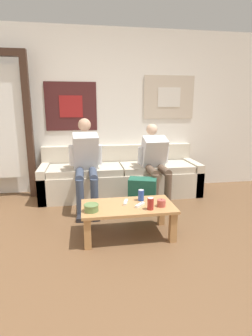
# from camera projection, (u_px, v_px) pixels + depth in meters

# --- Properties ---
(ground_plane) EXTENTS (18.00, 18.00, 0.00)m
(ground_plane) POSITION_uv_depth(u_px,v_px,m) (154.00, 275.00, 2.19)
(ground_plane) COLOR brown
(wall_back) EXTENTS (10.00, 0.07, 2.55)m
(wall_back) POSITION_uv_depth(u_px,v_px,m) (116.00, 112.00, 4.26)
(wall_back) COLOR white
(wall_back) RESTS_ON ground_plane
(couch) EXTENTS (2.45, 0.73, 0.75)m
(couch) POSITION_uv_depth(u_px,v_px,m) (121.00, 178.00, 4.14)
(couch) COLOR beige
(couch) RESTS_ON ground_plane
(coffee_table) EXTENTS (0.98, 0.52, 0.35)m
(coffee_table) POSITION_uv_depth(u_px,v_px,m) (128.00, 211.00, 2.80)
(coffee_table) COLOR #B27F4C
(coffee_table) RESTS_ON ground_plane
(person_seated_adult) EXTENTS (0.47, 0.94, 1.21)m
(person_seated_adult) POSITION_uv_depth(u_px,v_px,m) (86.00, 160.00, 3.61)
(person_seated_adult) COLOR #384256
(person_seated_adult) RESTS_ON ground_plane
(person_seated_teen) EXTENTS (0.47, 0.86, 1.12)m
(person_seated_teen) POSITION_uv_depth(u_px,v_px,m) (155.00, 160.00, 3.80)
(person_seated_teen) COLOR brown
(person_seated_teen) RESTS_ON ground_plane
(backpack) EXTENTS (0.41, 0.34, 0.46)m
(backpack) POSITION_uv_depth(u_px,v_px,m) (142.00, 196.00, 3.46)
(backpack) COLOR #1E5642
(backpack) RESTS_ON ground_plane
(ceramic_bowl) EXTENTS (0.15, 0.15, 0.08)m
(ceramic_bowl) POSITION_uv_depth(u_px,v_px,m) (91.00, 207.00, 2.62)
(ceramic_bowl) COLOR #607F47
(ceramic_bowl) RESTS_ON coffee_table
(pillar_candle) EXTENTS (0.09, 0.09, 0.08)m
(pillar_candle) POSITION_uv_depth(u_px,v_px,m) (161.00, 203.00, 2.75)
(pillar_candle) COLOR #B24C42
(pillar_candle) RESTS_ON coffee_table
(drink_can_blue) EXTENTS (0.07, 0.07, 0.12)m
(drink_can_blue) POSITION_uv_depth(u_px,v_px,m) (141.00, 195.00, 2.91)
(drink_can_blue) COLOR #28479E
(drink_can_blue) RESTS_ON coffee_table
(drink_can_red) EXTENTS (0.07, 0.07, 0.12)m
(drink_can_red) POSITION_uv_depth(u_px,v_px,m) (150.00, 204.00, 2.66)
(drink_can_red) COLOR maroon
(drink_can_red) RESTS_ON coffee_table
(game_controller_near_left) EXTENTS (0.07, 0.15, 0.03)m
(game_controller_near_left) POSITION_uv_depth(u_px,v_px,m) (126.00, 202.00, 2.84)
(game_controller_near_left) COLOR white
(game_controller_near_left) RESTS_ON coffee_table
(game_controller_near_right) EXTENTS (0.12, 0.13, 0.03)m
(game_controller_near_right) POSITION_uv_depth(u_px,v_px,m) (140.00, 205.00, 2.76)
(game_controller_near_right) COLOR white
(game_controller_near_right) RESTS_ON coffee_table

